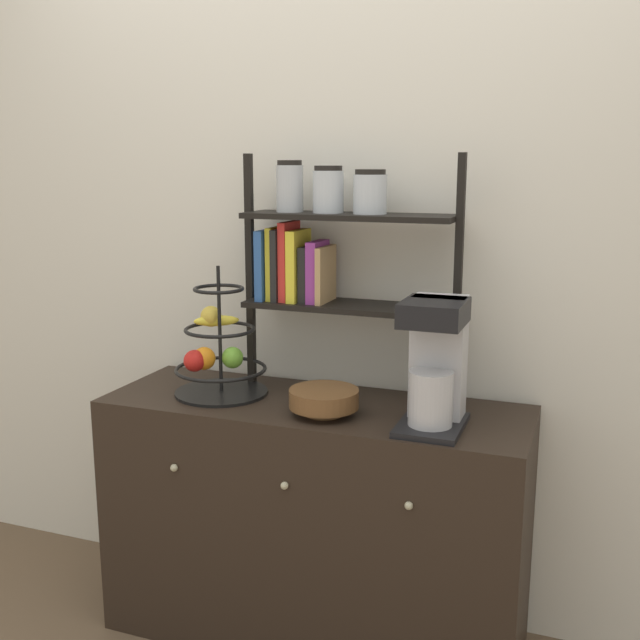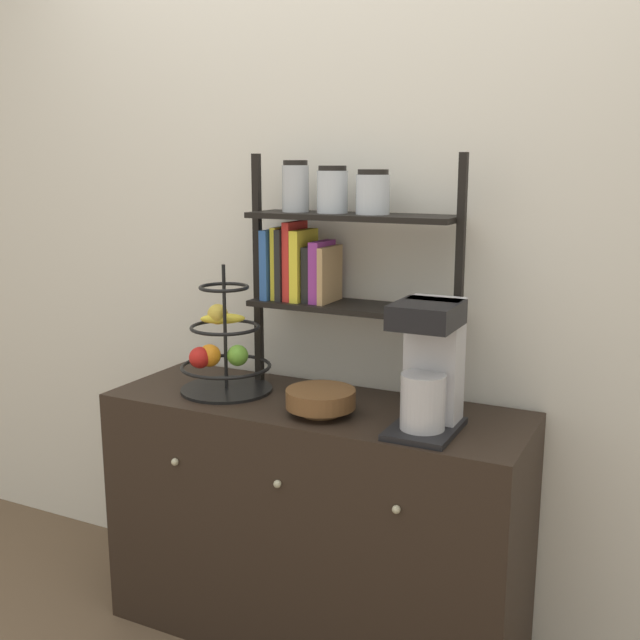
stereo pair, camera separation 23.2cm
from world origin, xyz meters
name	(u,v)px [view 2 (the right image)]	position (x,y,z in m)	size (l,w,h in m)	color
wall_back	(351,245)	(0.00, 0.52, 1.30)	(7.00, 0.05, 2.60)	silver
sideboard	(314,521)	(0.00, 0.24, 0.41)	(1.37, 0.49, 0.82)	black
coffee_maker	(430,365)	(0.40, 0.17, 1.01)	(0.18, 0.25, 0.38)	black
fruit_stand	(223,352)	(-0.34, 0.22, 0.95)	(0.31, 0.31, 0.43)	black
wooden_bowl	(321,400)	(0.07, 0.15, 0.86)	(0.21, 0.21, 0.08)	brown
shelf_hutch	(327,247)	(-0.02, 0.37, 1.31)	(0.73, 0.20, 0.78)	black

